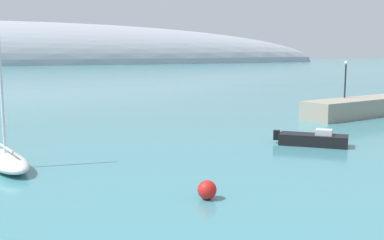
# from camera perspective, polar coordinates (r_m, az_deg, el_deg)

# --- Properties ---
(breakwater_rocks) EXTENTS (18.41, 7.76, 1.84)m
(breakwater_rocks) POSITION_cam_1_polar(r_m,az_deg,el_deg) (53.84, 20.56, 1.58)
(breakwater_rocks) COLOR gray
(breakwater_rocks) RESTS_ON ground
(sailboat_white_near_shore) EXTENTS (3.45, 6.50, 8.29)m
(sailboat_white_near_shore) POSITION_cam_1_polar(r_m,az_deg,el_deg) (29.50, -21.38, -4.45)
(sailboat_white_near_shore) COLOR white
(sailboat_white_near_shore) RESTS_ON water
(motorboat_black_alongside_breakwater) EXTENTS (4.68, 4.33, 1.20)m
(motorboat_black_alongside_breakwater) POSITION_cam_1_polar(r_m,az_deg,el_deg) (35.26, 14.29, -2.25)
(motorboat_black_alongside_breakwater) COLOR black
(motorboat_black_alongside_breakwater) RESTS_ON water
(mooring_buoy_red) EXTENTS (0.89, 0.89, 0.89)m
(mooring_buoy_red) POSITION_cam_1_polar(r_m,az_deg,el_deg) (22.06, 1.81, -8.34)
(mooring_buoy_red) COLOR red
(mooring_buoy_red) RESTS_ON water
(harbor_lamp_post) EXTENTS (0.36, 0.36, 3.83)m
(harbor_lamp_post) POSITION_cam_1_polar(r_m,az_deg,el_deg) (52.23, 17.88, 5.16)
(harbor_lamp_post) COLOR black
(harbor_lamp_post) RESTS_ON breakwater_rocks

